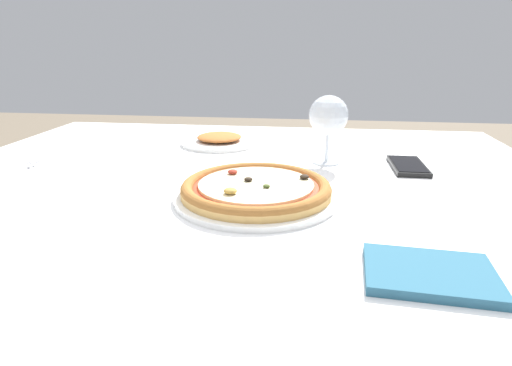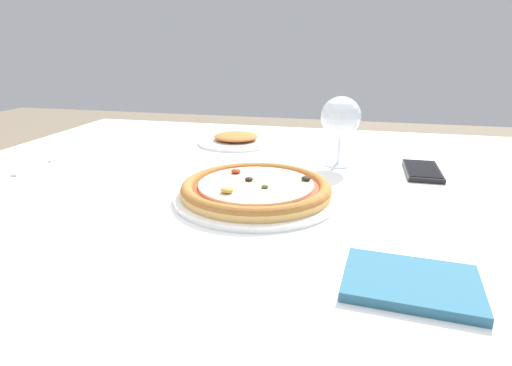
# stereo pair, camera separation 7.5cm
# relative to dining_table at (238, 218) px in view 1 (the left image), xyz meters

# --- Properties ---
(dining_table) EXTENTS (1.33, 1.14, 0.75)m
(dining_table) POSITION_rel_dining_table_xyz_m (0.00, 0.00, 0.00)
(dining_table) COLOR #997047
(dining_table) RESTS_ON ground_plane
(pizza_plate) EXTENTS (0.29, 0.29, 0.04)m
(pizza_plate) POSITION_rel_dining_table_xyz_m (0.05, -0.10, 0.10)
(pizza_plate) COLOR white
(pizza_plate) RESTS_ON dining_table
(fork) EXTENTS (0.03, 0.17, 0.00)m
(fork) POSITION_rel_dining_table_xyz_m (-0.48, 0.00, 0.08)
(fork) COLOR silver
(fork) RESTS_ON dining_table
(wine_glass_far_left) EXTENTS (0.09, 0.09, 0.15)m
(wine_glass_far_left) POSITION_rel_dining_table_xyz_m (0.18, 0.16, 0.19)
(wine_glass_far_left) COLOR silver
(wine_glass_far_left) RESTS_ON dining_table
(cell_phone) EXTENTS (0.07, 0.14, 0.01)m
(cell_phone) POSITION_rel_dining_table_xyz_m (0.36, 0.14, 0.09)
(cell_phone) COLOR black
(cell_phone) RESTS_ON dining_table
(side_plate) EXTENTS (0.20, 0.20, 0.03)m
(side_plate) POSITION_rel_dining_table_xyz_m (-0.10, 0.31, 0.09)
(side_plate) COLOR white
(side_plate) RESTS_ON dining_table
(napkin_folded) EXTENTS (0.16, 0.12, 0.01)m
(napkin_folded) POSITION_rel_dining_table_xyz_m (0.29, -0.33, 0.09)
(napkin_folded) COLOR #2D607A
(napkin_folded) RESTS_ON dining_table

